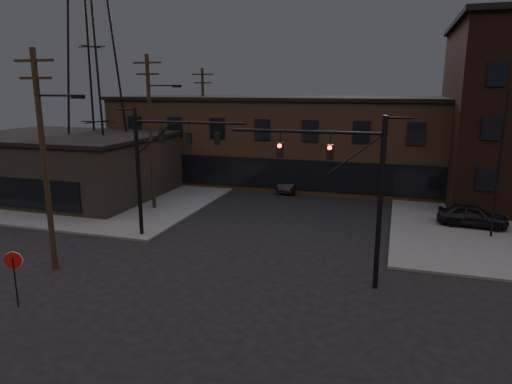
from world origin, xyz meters
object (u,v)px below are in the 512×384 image
(parked_car_lot_a, at_px, (472,215))
(car_crossing, at_px, (293,184))
(traffic_signal_near, at_px, (355,183))
(stop_sign, at_px, (14,266))
(traffic_signal_far, at_px, (156,158))

(parked_car_lot_a, height_order, car_crossing, parked_car_lot_a)
(parked_car_lot_a, xyz_separation_m, car_crossing, (-13.83, 7.36, -0.20))
(traffic_signal_near, relative_size, parked_car_lot_a, 1.83)
(traffic_signal_near, distance_m, stop_sign, 15.17)
(stop_sign, xyz_separation_m, car_crossing, (6.30, 25.27, -1.15))
(car_crossing, bearing_deg, traffic_signal_near, -60.14)
(traffic_signal_far, relative_size, car_crossing, 1.89)
(traffic_signal_near, relative_size, car_crossing, 1.89)
(traffic_signal_near, xyz_separation_m, parked_car_lot_a, (6.77, 11.43, -4.04))
(traffic_signal_far, height_order, parked_car_lot_a, traffic_signal_far)
(traffic_signal_far, xyz_separation_m, stop_sign, (-1.28, -9.99, -3.17))
(stop_sign, distance_m, car_crossing, 26.07)
(traffic_signal_far, xyz_separation_m, parked_car_lot_a, (18.85, 7.93, -4.12))
(traffic_signal_near, xyz_separation_m, car_crossing, (-7.06, 18.79, -4.24))
(stop_sign, relative_size, car_crossing, 0.59)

